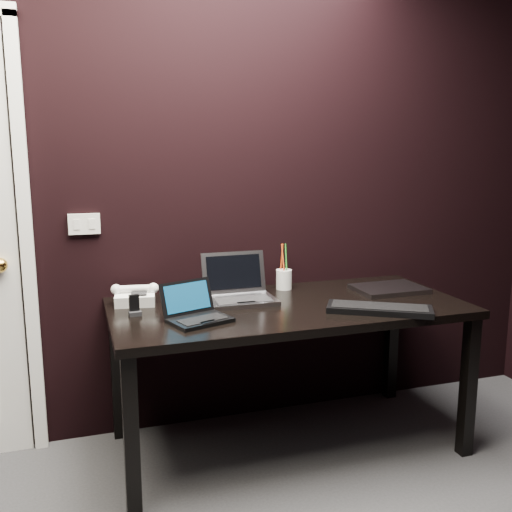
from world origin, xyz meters
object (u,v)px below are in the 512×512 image
object	(u,v)px
netbook	(196,313)
silver_laptop	(239,292)
ext_keyboard	(379,309)
pen_cup	(284,278)
mobile_phone	(134,308)
desk_phone	(135,296)
desk	(288,319)
closed_laptop	(389,289)

from	to	relation	value
netbook	silver_laptop	distance (m)	0.38
ext_keyboard	pen_cup	world-z (taller)	pen_cup
mobile_phone	netbook	bearing A→B (deg)	-34.33
mobile_phone	pen_cup	bearing A→B (deg)	16.98
desk_phone	mobile_phone	world-z (taller)	desk_phone
mobile_phone	pen_cup	xyz separation A→B (m)	(0.82, 0.25, 0.02)
pen_cup	desk	bearing A→B (deg)	-106.52
closed_laptop	silver_laptop	bearing A→B (deg)	176.03
netbook	ext_keyboard	distance (m)	0.84
desk_phone	pen_cup	world-z (taller)	pen_cup
netbook	mobile_phone	xyz separation A→B (m)	(-0.25, 0.17, 0.00)
netbook	desk_phone	size ratio (longest dim) A/B	1.35
ext_keyboard	desk_phone	size ratio (longest dim) A/B	2.11
netbook	ext_keyboard	size ratio (longest dim) A/B	0.64
silver_laptop	mobile_phone	size ratio (longest dim) A/B	3.51
ext_keyboard	mobile_phone	world-z (taller)	mobile_phone
closed_laptop	pen_cup	distance (m)	0.56
closed_laptop	desk	bearing A→B (deg)	-172.99
silver_laptop	ext_keyboard	xyz separation A→B (m)	(0.56, -0.39, -0.03)
silver_laptop	ext_keyboard	bearing A→B (deg)	-34.66
netbook	desk_phone	world-z (taller)	netbook
netbook	pen_cup	world-z (taller)	pen_cup
desk	silver_laptop	size ratio (longest dim) A/B	5.17
netbook	closed_laptop	bearing A→B (deg)	10.65
mobile_phone	pen_cup	world-z (taller)	pen_cup
silver_laptop	desk_phone	size ratio (longest dim) A/B	1.41
silver_laptop	ext_keyboard	size ratio (longest dim) A/B	0.67
desk_phone	desk	bearing A→B (deg)	-17.91
silver_laptop	closed_laptop	xyz separation A→B (m)	(0.81, -0.06, -0.03)
desk	desk_phone	xyz separation A→B (m)	(-0.71, 0.23, 0.12)
desk	closed_laptop	distance (m)	0.61
desk	ext_keyboard	bearing A→B (deg)	-36.30
silver_laptop	desk_phone	world-z (taller)	silver_laptop
mobile_phone	desk	bearing A→B (deg)	-3.16
ext_keyboard	mobile_phone	size ratio (longest dim) A/B	5.26
desk	pen_cup	bearing A→B (deg)	73.48
closed_laptop	ext_keyboard	bearing A→B (deg)	-126.82
desk	desk_phone	world-z (taller)	desk_phone
mobile_phone	pen_cup	distance (m)	0.85
desk_phone	mobile_phone	size ratio (longest dim) A/B	2.49
netbook	silver_laptop	world-z (taller)	silver_laptop
silver_laptop	pen_cup	distance (m)	0.34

